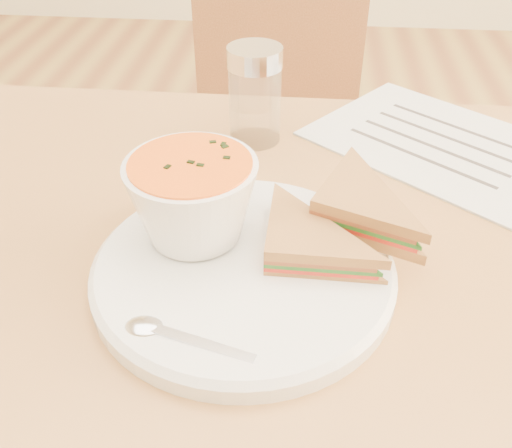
# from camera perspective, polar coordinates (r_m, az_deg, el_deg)

# --- Properties ---
(dining_table) EXTENTS (1.00, 0.70, 0.75)m
(dining_table) POSITION_cam_1_polar(r_m,az_deg,el_deg) (0.88, 3.42, -21.29)
(dining_table) COLOR olive
(dining_table) RESTS_ON floor
(chair_far) EXTENTS (0.42, 0.42, 0.87)m
(chair_far) POSITION_cam_1_polar(r_m,az_deg,el_deg) (1.30, 0.88, 5.52)
(chair_far) COLOR brown
(chair_far) RESTS_ON floor
(plate) EXTENTS (0.30, 0.30, 0.02)m
(plate) POSITION_cam_1_polar(r_m,az_deg,el_deg) (0.54, -1.26, -4.73)
(plate) COLOR white
(plate) RESTS_ON dining_table
(soup_bowl) EXTENTS (0.15, 0.15, 0.09)m
(soup_bowl) POSITION_cam_1_polar(r_m,az_deg,el_deg) (0.55, -6.29, 2.08)
(soup_bowl) COLOR white
(soup_bowl) RESTS_ON plate
(sandwich_half_a) EXTENTS (0.11, 0.11, 0.03)m
(sandwich_half_a) POSITION_cam_1_polar(r_m,az_deg,el_deg) (0.51, 0.76, -4.27)
(sandwich_half_a) COLOR #B07B3E
(sandwich_half_a) RESTS_ON plate
(sandwich_half_b) EXTENTS (0.15, 0.15, 0.04)m
(sandwich_half_b) POSITION_cam_1_polar(r_m,az_deg,el_deg) (0.55, 5.32, 0.83)
(sandwich_half_b) COLOR #B07B3E
(sandwich_half_b) RESTS_ON plate
(spoon) EXTENTS (0.17, 0.07, 0.01)m
(spoon) POSITION_cam_1_polar(r_m,az_deg,el_deg) (0.47, -5.90, -11.75)
(spoon) COLOR silver
(spoon) RESTS_ON plate
(paper_menu) EXTENTS (0.39, 0.37, 0.00)m
(paper_menu) POSITION_cam_1_polar(r_m,az_deg,el_deg) (0.80, 17.90, 7.73)
(paper_menu) COLOR silver
(paper_menu) RESTS_ON dining_table
(condiment_shaker) EXTENTS (0.08, 0.08, 0.13)m
(condiment_shaker) POSITION_cam_1_polar(r_m,az_deg,el_deg) (0.74, -0.12, 12.74)
(condiment_shaker) COLOR silver
(condiment_shaker) RESTS_ON dining_table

